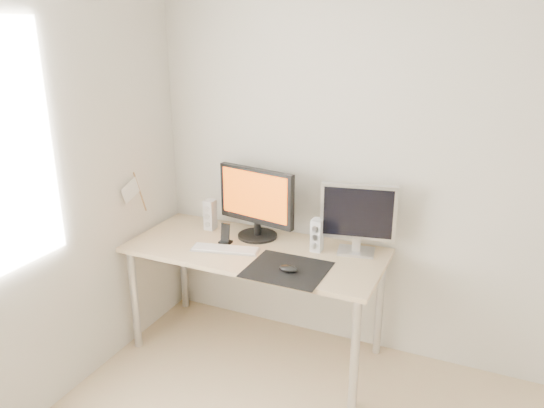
% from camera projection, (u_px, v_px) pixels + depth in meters
% --- Properties ---
extents(wall_back, '(3.50, 0.00, 3.50)m').
position_uv_depth(wall_back, '(425.00, 170.00, 3.09)').
color(wall_back, silver).
rests_on(wall_back, ground).
extents(mousepad, '(0.45, 0.40, 0.00)m').
position_uv_depth(mousepad, '(287.00, 269.00, 3.02)').
color(mousepad, black).
rests_on(mousepad, desk).
extents(mouse, '(0.11, 0.06, 0.04)m').
position_uv_depth(mouse, '(288.00, 269.00, 2.98)').
color(mouse, black).
rests_on(mouse, mousepad).
extents(desk, '(1.60, 0.70, 0.73)m').
position_uv_depth(desk, '(255.00, 260.00, 3.33)').
color(desk, '#D1B587').
rests_on(desk, ground).
extents(main_monitor, '(0.55, 0.30, 0.47)m').
position_uv_depth(main_monitor, '(256.00, 201.00, 3.39)').
color(main_monitor, black).
rests_on(main_monitor, desk).
extents(second_monitor, '(0.45, 0.20, 0.43)m').
position_uv_depth(second_monitor, '(358.00, 216.00, 3.16)').
color(second_monitor, silver).
rests_on(second_monitor, desk).
extents(speaker_left, '(0.07, 0.08, 0.21)m').
position_uv_depth(speaker_left, '(210.00, 215.00, 3.58)').
color(speaker_left, silver).
rests_on(speaker_left, desk).
extents(speaker_right, '(0.07, 0.08, 0.21)m').
position_uv_depth(speaker_right, '(317.00, 235.00, 3.24)').
color(speaker_right, white).
rests_on(speaker_right, desk).
extents(keyboard, '(0.44, 0.21, 0.02)m').
position_uv_depth(keyboard, '(225.00, 249.00, 3.27)').
color(keyboard, '#B8B8BA').
rests_on(keyboard, desk).
extents(phone_dock, '(0.07, 0.06, 0.13)m').
position_uv_depth(phone_dock, '(225.00, 237.00, 3.37)').
color(phone_dock, black).
rests_on(phone_dock, desk).
extents(pennant, '(0.01, 0.23, 0.29)m').
position_uv_depth(pennant, '(134.00, 191.00, 3.38)').
color(pennant, '#A57F54').
rests_on(pennant, wall_left).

